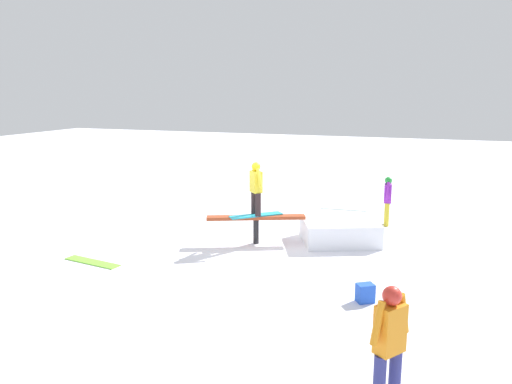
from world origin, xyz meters
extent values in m
plane|color=white|center=(0.00, 0.00, 0.00)|extent=(60.00, 60.00, 0.00)
cylinder|color=black|center=(0.00, 0.00, 0.31)|extent=(0.14, 0.14, 0.63)
cube|color=#A53F1E|center=(0.00, 0.00, 0.67)|extent=(2.34, 1.22, 0.08)
cube|color=white|center=(-1.92, -0.83, 0.28)|extent=(2.25, 2.09, 0.57)
cube|color=#22ABC6|center=(0.00, 0.00, 0.72)|extent=(1.18, 1.10, 0.03)
cylinder|color=#312425|center=(0.09, -0.10, 1.02)|extent=(0.14, 0.14, 0.57)
cylinder|color=#312425|center=(-0.09, 0.10, 1.02)|extent=(0.14, 0.14, 0.57)
cube|color=yellow|center=(0.00, 0.00, 1.56)|extent=(0.38, 0.39, 0.52)
cylinder|color=yellow|center=(0.14, -0.16, 1.68)|extent=(0.27, 0.29, 0.48)
cylinder|color=yellow|center=(-0.14, 0.16, 1.68)|extent=(0.27, 0.29, 0.48)
sphere|color=yellow|center=(0.00, 0.00, 1.93)|extent=(0.22, 0.22, 0.22)
cylinder|color=gold|center=(-2.86, -2.99, 0.33)|extent=(0.13, 0.13, 0.66)
cylinder|color=gold|center=(-2.89, -2.75, 0.33)|extent=(0.13, 0.13, 0.66)
cube|color=purple|center=(-2.87, -2.87, 0.92)|extent=(0.23, 0.34, 0.52)
cylinder|color=purple|center=(-2.85, -3.07, 1.04)|extent=(0.10, 0.20, 0.46)
cylinder|color=purple|center=(-2.90, -2.67, 1.04)|extent=(0.10, 0.20, 0.46)
sphere|color=green|center=(-2.87, -2.87, 1.28)|extent=(0.20, 0.20, 0.20)
cylinder|color=navy|center=(-3.79, 5.56, 0.38)|extent=(0.15, 0.15, 0.76)
cube|color=orange|center=(-3.71, 5.67, 1.05)|extent=(0.38, 0.41, 0.59)
cylinder|color=orange|center=(-3.58, 5.85, 1.18)|extent=(0.19, 0.21, 0.52)
cylinder|color=orange|center=(-3.84, 5.49, 1.18)|extent=(0.19, 0.21, 0.52)
sphere|color=red|center=(-3.71, 5.67, 1.45)|extent=(0.23, 0.23, 0.23)
cube|color=white|center=(-1.40, -4.37, 0.01)|extent=(1.44, 0.36, 0.02)
cube|color=#84DF3C|center=(2.93, 2.57, 0.01)|extent=(1.45, 0.48, 0.02)
cube|color=blue|center=(-3.04, 2.62, 0.17)|extent=(0.37, 0.35, 0.34)
camera|label=1|loc=(-4.07, 11.19, 3.74)|focal=35.00mm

